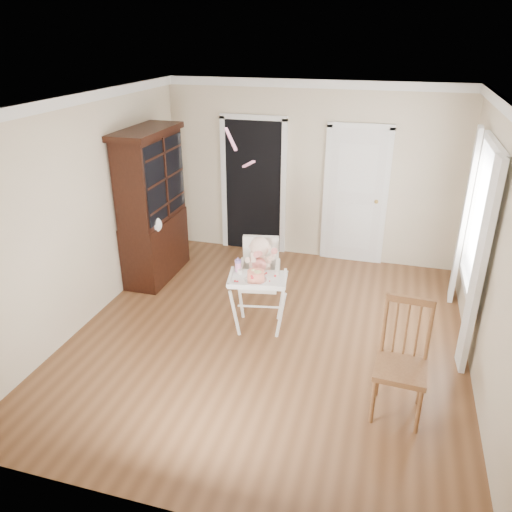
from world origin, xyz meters
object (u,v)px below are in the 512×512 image
(china_cabinet, at_px, (153,206))
(dining_chair, at_px, (401,364))
(high_chair, at_px, (259,275))
(cake, at_px, (256,276))
(sippy_cup, at_px, (238,265))

(china_cabinet, xyz_separation_m, dining_chair, (3.48, -2.03, -0.54))
(high_chair, xyz_separation_m, cake, (0.04, -0.30, 0.15))
(cake, distance_m, dining_chair, 1.81)
(china_cabinet, bearing_deg, high_chair, -27.88)
(dining_chair, bearing_deg, cake, 158.02)
(cake, bearing_deg, dining_chair, -25.32)
(cake, relative_size, dining_chair, 0.21)
(cake, height_order, china_cabinet, china_cabinet)
(cake, bearing_deg, china_cabinet, 145.81)
(high_chair, height_order, sippy_cup, high_chair)
(sippy_cup, bearing_deg, china_cabinet, 145.48)
(high_chair, xyz_separation_m, china_cabinet, (-1.83, 0.97, 0.37))
(cake, height_order, sippy_cup, sippy_cup)
(high_chair, distance_m, china_cabinet, 2.10)
(cake, xyz_separation_m, dining_chair, (1.61, -0.76, -0.32))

